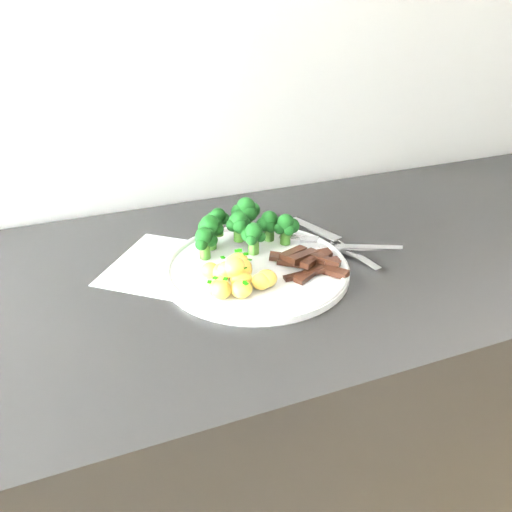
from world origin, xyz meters
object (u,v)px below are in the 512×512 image
Objects in this scene: broccoli at (242,224)px; potatoes at (238,273)px; plate at (256,267)px; knife at (343,248)px; recipe_paper at (192,269)px; fork at (343,245)px; beef_strips at (309,262)px; counter at (242,468)px.

broccoli is 1.70× the size of potatoes.
knife is (0.17, 0.01, 0.00)m from plate.
knife is at bearing -25.42° from broccoli.
recipe_paper is 1.84× the size of fork.
fork is (0.08, 0.04, -0.00)m from beef_strips.
plate reaches higher than recipe_paper.
potatoes is 0.21m from knife.
knife reaches higher than plate.
beef_strips reaches higher than fork.
potatoes is at bearing -168.41° from knife.
potatoes is at bearing -113.07° from broccoli.
broccoli is 0.83× the size of knife.
recipe_paper is 1.46× the size of knife.
plate is at bearing 40.27° from potatoes.
beef_strips is (0.07, -0.12, -0.03)m from broccoli.
knife is (0.26, -0.04, 0.01)m from recipe_paper.
recipe_paper is 0.10m from potatoes.
knife is at bearing 48.67° from fork.
fork is 0.79× the size of knife.
recipe_paper is 0.26m from fork.
counter is 8.19× the size of plate.
recipe_paper is 0.11m from plate.
knife is at bearing 24.74° from beef_strips.
knife is (0.19, -0.00, 0.48)m from counter.
counter is 11.01× the size of knife.
plate is 1.34× the size of knife.
counter is at bearing 178.87° from knife.
beef_strips is 0.65× the size of fork.
potatoes is (0.05, -0.08, 0.03)m from recipe_paper.
knife is at bearing 11.59° from potatoes.
recipe_paper reaches higher than counter.
beef_strips reaches higher than recipe_paper.
broccoli reaches higher than fork.
beef_strips is 0.10m from knife.
broccoli is (0.03, 0.07, 0.52)m from counter.
broccoli is at bearing 122.18° from beef_strips.
broccoli reaches higher than counter.
recipe_paper is 1.75× the size of broccoli.
fork reaches higher than counter.
plate is (0.03, -0.01, 0.48)m from counter.
plate is 1.61× the size of broccoli.
plate is 0.06m from potatoes.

